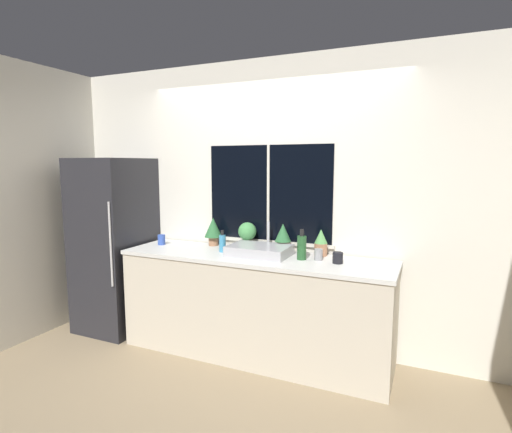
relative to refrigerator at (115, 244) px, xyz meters
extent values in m
plane|color=#937F60|center=(1.60, -0.31, -0.89)|extent=(14.00, 14.00, 0.00)
cube|color=silver|center=(1.60, 0.38, 0.46)|extent=(8.00, 0.06, 2.70)
cube|color=black|center=(1.60, 0.35, 0.56)|extent=(1.24, 0.01, 0.90)
cube|color=beige|center=(1.60, 0.34, 0.56)|extent=(0.02, 0.01, 0.90)
cube|color=beige|center=(1.60, 0.34, 0.10)|extent=(1.30, 0.04, 0.03)
cube|color=silver|center=(-0.60, 1.19, 0.46)|extent=(0.06, 7.00, 2.70)
cube|color=beige|center=(1.60, 0.00, -0.45)|extent=(2.43, 0.62, 0.89)
cube|color=silver|center=(1.60, 0.00, 0.01)|extent=(2.45, 0.64, 0.03)
cube|color=#232328|center=(0.00, 0.00, 0.00)|extent=(0.65, 0.70, 1.79)
cylinder|color=silver|center=(0.29, -0.36, 0.09)|extent=(0.02, 0.02, 0.80)
cube|color=#ADADB2|center=(1.64, 0.03, 0.08)|extent=(0.53, 0.36, 0.09)
cylinder|color=#B7B7BC|center=(1.64, 0.24, 0.05)|extent=(0.04, 0.04, 0.03)
cylinder|color=#B7B7BC|center=(1.64, 0.24, 0.19)|extent=(0.02, 0.02, 0.25)
cylinder|color=#9E6B4C|center=(1.05, 0.24, 0.08)|extent=(0.09, 0.09, 0.09)
cone|color=#2D6638|center=(1.05, 0.24, 0.21)|extent=(0.17, 0.17, 0.19)
cylinder|color=#9E6B4C|center=(1.42, 0.24, 0.07)|extent=(0.11, 0.11, 0.08)
sphere|color=#478E4C|center=(1.42, 0.24, 0.20)|extent=(0.17, 0.17, 0.17)
cylinder|color=#9E6B4C|center=(1.78, 0.24, 0.08)|extent=(0.11, 0.11, 0.10)
cone|color=#2D6638|center=(1.78, 0.24, 0.21)|extent=(0.15, 0.15, 0.16)
cylinder|color=#9E6B4C|center=(2.14, 0.24, 0.09)|extent=(0.11, 0.11, 0.11)
cone|color=#569951|center=(2.14, 0.24, 0.21)|extent=(0.11, 0.11, 0.13)
cylinder|color=teal|center=(1.27, 0.02, 0.11)|extent=(0.06, 0.06, 0.16)
cylinder|color=black|center=(1.27, 0.02, 0.21)|extent=(0.03, 0.03, 0.04)
cylinder|color=#235128|center=(2.03, 0.03, 0.13)|extent=(0.08, 0.08, 0.20)
cylinder|color=black|center=(2.03, 0.03, 0.26)|extent=(0.04, 0.04, 0.06)
cylinder|color=black|center=(2.34, 0.03, 0.08)|extent=(0.08, 0.08, 0.09)
cylinder|color=gray|center=(2.17, 0.07, 0.08)|extent=(0.07, 0.07, 0.10)
cylinder|color=#3351AD|center=(0.55, 0.06, 0.08)|extent=(0.07, 0.07, 0.10)
camera|label=1|loc=(3.02, -3.15, 0.84)|focal=28.00mm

